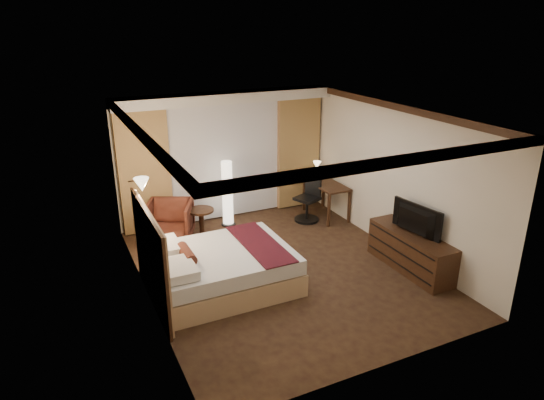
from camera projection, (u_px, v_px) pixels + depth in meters
name	position (u px, v px, depth m)	size (l,w,h in m)	color
floor	(282.00, 270.00, 8.35)	(4.50, 5.50, 0.01)	black
ceiling	(283.00, 113.00, 7.40)	(4.50, 5.50, 0.01)	white
back_wall	(224.00, 156.00, 10.20)	(4.50, 0.02, 2.70)	white
left_wall	(143.00, 219.00, 6.97)	(0.02, 5.50, 2.70)	white
right_wall	(393.00, 178.00, 8.78)	(0.02, 5.50, 2.70)	white
crown_molding	(283.00, 117.00, 7.42)	(4.50, 5.50, 0.12)	black
soffit	(226.00, 98.00, 9.55)	(4.50, 0.50, 0.20)	white
curtain_sheer	(226.00, 161.00, 10.16)	(2.48, 0.04, 2.45)	silver
curtain_left_drape	(145.00, 172.00, 9.43)	(1.00, 0.14, 2.45)	tan
curtain_right_drape	(298.00, 153.00, 10.80)	(1.00, 0.14, 2.45)	tan
wall_sconce	(142.00, 185.00, 7.58)	(0.24, 0.24, 0.24)	white
bed	(223.00, 269.00, 7.72)	(2.17, 1.70, 0.64)	white
headboard	(151.00, 258.00, 7.13)	(0.12, 2.00, 1.50)	tan
armchair	(169.00, 220.00, 9.30)	(0.84, 0.79, 0.87)	#522318
side_table	(202.00, 222.00, 9.58)	(0.51, 0.51, 0.56)	black
floor_lamp	(227.00, 193.00, 9.94)	(0.29, 0.29, 1.39)	white
desk	(326.00, 200.00, 10.50)	(0.55, 1.15, 0.75)	black
desk_lamp	(317.00, 171.00, 10.67)	(0.18, 0.18, 0.34)	#FFD899
office_chair	(307.00, 197.00, 10.20)	(0.52, 0.52, 1.08)	black
dresser	(411.00, 251.00, 8.27)	(0.50, 1.72, 0.67)	black
television	(413.00, 218.00, 8.04)	(1.00, 0.58, 0.13)	black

